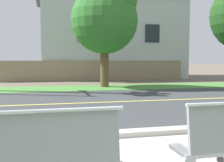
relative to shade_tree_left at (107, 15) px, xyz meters
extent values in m
plane|color=#665B4C|center=(-1.95, -3.65, -3.78)|extent=(140.00, 140.00, 0.00)
cube|color=#ADA89E|center=(-1.95, -9.30, -3.73)|extent=(44.00, 0.30, 0.11)
cube|color=#383A3D|center=(-1.95, -5.15, -3.78)|extent=(52.00, 8.00, 0.01)
cube|color=#E0CC4C|center=(-1.95, -5.15, -3.77)|extent=(48.00, 0.14, 0.01)
cube|color=#478438|center=(-1.95, -0.30, -3.77)|extent=(48.00, 2.80, 0.02)
cube|color=slate|center=(-3.28, -11.62, -3.07)|extent=(1.89, 0.12, 0.52)
cylinder|color=#9EA0A8|center=(-3.28, -11.63, -2.79)|extent=(1.97, 0.04, 0.04)
cylinder|color=brown|center=(-0.11, 0.07, -2.68)|extent=(0.45, 0.45, 2.21)
sphere|color=#2D6B28|center=(-0.11, 0.07, -0.25)|extent=(3.53, 3.53, 3.53)
cube|color=gray|center=(0.08, 4.64, -3.08)|extent=(13.00, 0.36, 1.40)
cube|color=#B7BCC1|center=(1.92, 7.84, -0.73)|extent=(10.83, 6.40, 6.11)
cube|color=#232833|center=(-0.52, 4.61, -0.42)|extent=(1.10, 0.06, 1.30)
cube|color=#232833|center=(4.36, 4.61, -0.42)|extent=(1.10, 0.06, 1.30)
camera|label=1|loc=(-3.00, -14.23, -2.31)|focal=43.78mm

